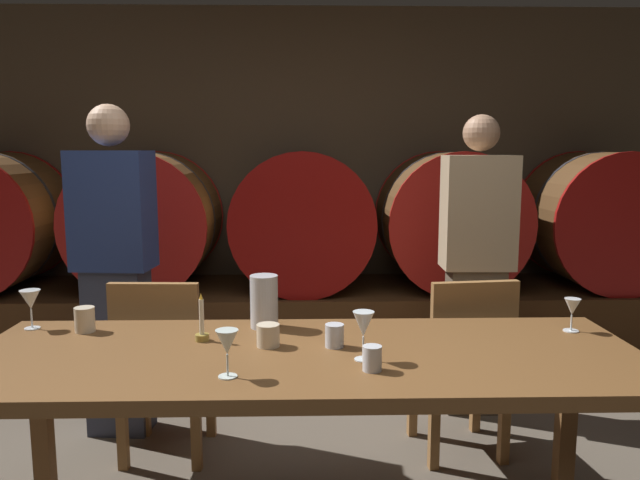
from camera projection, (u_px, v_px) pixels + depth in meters
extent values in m
cube|color=brown|center=(301.00, 177.00, 4.77)|extent=(6.91, 0.24, 2.51)
cube|color=#4C2D16|center=(301.00, 321.00, 4.37)|extent=(6.22, 0.90, 0.50)
cylinder|color=#9E1411|center=(15.00, 215.00, 4.59)|extent=(0.96, 0.03, 0.96)
cylinder|color=brown|center=(147.00, 221.00, 4.24)|extent=(0.94, 0.74, 0.94)
cylinder|color=#B21C16|center=(131.00, 228.00, 3.85)|extent=(0.96, 0.03, 0.96)
cylinder|color=#B21C16|center=(160.00, 215.00, 4.62)|extent=(0.96, 0.03, 0.96)
cylinder|color=#2D2D33|center=(147.00, 221.00, 4.24)|extent=(0.95, 0.04, 0.95)
cylinder|color=brown|center=(303.00, 220.00, 4.26)|extent=(0.94, 0.74, 0.94)
cylinder|color=maroon|center=(302.00, 227.00, 3.88)|extent=(0.96, 0.03, 0.96)
cylinder|color=maroon|center=(303.00, 215.00, 4.64)|extent=(0.96, 0.03, 0.96)
cylinder|color=#2D2D33|center=(303.00, 220.00, 4.26)|extent=(0.95, 0.04, 0.95)
cylinder|color=#513319|center=(449.00, 220.00, 4.29)|extent=(0.94, 0.74, 0.94)
cylinder|color=#B21C16|center=(463.00, 227.00, 3.91)|extent=(0.96, 0.03, 0.96)
cylinder|color=#B21C16|center=(437.00, 214.00, 4.67)|extent=(0.96, 0.03, 0.96)
cylinder|color=#2D2D33|center=(449.00, 220.00, 4.29)|extent=(0.95, 0.04, 0.95)
cylinder|color=#513319|center=(599.00, 220.00, 4.31)|extent=(0.94, 0.74, 0.94)
cylinder|color=#9E1411|center=(627.00, 226.00, 3.93)|extent=(0.96, 0.03, 0.96)
cylinder|color=#9E1411|center=(575.00, 214.00, 4.70)|extent=(0.96, 0.03, 0.96)
cylinder|color=#2D2D33|center=(599.00, 220.00, 4.31)|extent=(0.95, 0.04, 0.95)
cube|color=brown|center=(307.00, 358.00, 2.16)|extent=(2.36, 0.84, 0.05)
cube|color=brown|center=(42.00, 419.00, 2.54)|extent=(0.07, 0.07, 0.71)
cube|color=brown|center=(566.00, 413.00, 2.59)|extent=(0.07, 0.07, 0.71)
cube|color=olive|center=(167.00, 365.00, 2.93)|extent=(0.42, 0.42, 0.04)
cube|color=olive|center=(155.00, 329.00, 2.72)|extent=(0.40, 0.06, 0.42)
cube|color=olive|center=(211.00, 397.00, 3.13)|extent=(0.05, 0.05, 0.42)
cube|color=olive|center=(145.00, 396.00, 3.13)|extent=(0.05, 0.05, 0.42)
cube|color=olive|center=(196.00, 426.00, 2.79)|extent=(0.05, 0.05, 0.42)
cube|color=olive|center=(122.00, 426.00, 2.80)|extent=(0.05, 0.05, 0.42)
cube|color=olive|center=(458.00, 363.00, 2.96)|extent=(0.44, 0.44, 0.04)
cube|color=olive|center=(474.00, 327.00, 2.75)|extent=(0.40, 0.09, 0.42)
cube|color=olive|center=(476.00, 392.00, 3.18)|extent=(0.05, 0.05, 0.42)
cube|color=olive|center=(413.00, 396.00, 3.13)|extent=(0.05, 0.05, 0.42)
cube|color=olive|center=(504.00, 421.00, 2.85)|extent=(0.05, 0.05, 0.42)
cube|color=olive|center=(434.00, 425.00, 2.80)|extent=(0.05, 0.05, 0.42)
cube|color=#33384C|center=(119.00, 350.00, 3.16)|extent=(0.32, 0.23, 0.87)
cube|color=navy|center=(112.00, 210.00, 3.06)|extent=(0.40, 0.27, 0.59)
sphere|color=#D8A884|center=(108.00, 125.00, 3.00)|extent=(0.21, 0.21, 0.21)
cube|color=brown|center=(474.00, 339.00, 3.43)|extent=(0.31, 0.21, 0.82)
cube|color=tan|center=(478.00, 212.00, 3.32)|extent=(0.39, 0.25, 0.62)
sphere|color=tan|center=(481.00, 133.00, 3.26)|extent=(0.20, 0.20, 0.20)
cylinder|color=olive|center=(202.00, 337.00, 2.27)|extent=(0.05, 0.05, 0.02)
cylinder|color=#EDE5CC|center=(202.00, 317.00, 2.26)|extent=(0.02, 0.02, 0.13)
cone|color=yellow|center=(201.00, 296.00, 2.25)|extent=(0.01, 0.01, 0.02)
cylinder|color=silver|center=(264.00, 301.00, 2.43)|extent=(0.11, 0.11, 0.21)
cylinder|color=white|center=(32.00, 328.00, 2.43)|extent=(0.06, 0.06, 0.00)
cylinder|color=white|center=(32.00, 318.00, 2.42)|extent=(0.01, 0.01, 0.08)
cone|color=white|center=(30.00, 300.00, 2.41)|extent=(0.08, 0.08, 0.08)
cylinder|color=silver|center=(228.00, 376.00, 1.91)|extent=(0.06, 0.06, 0.00)
cylinder|color=silver|center=(228.00, 365.00, 1.91)|extent=(0.01, 0.01, 0.07)
cone|color=silver|center=(227.00, 342.00, 1.90)|extent=(0.07, 0.07, 0.08)
cylinder|color=white|center=(363.00, 359.00, 2.07)|extent=(0.06, 0.06, 0.00)
cylinder|color=white|center=(363.00, 348.00, 2.06)|extent=(0.01, 0.01, 0.08)
cone|color=white|center=(363.00, 324.00, 2.05)|extent=(0.07, 0.07, 0.09)
cylinder|color=white|center=(571.00, 331.00, 2.40)|extent=(0.06, 0.06, 0.00)
cylinder|color=white|center=(571.00, 323.00, 2.39)|extent=(0.01, 0.01, 0.06)
cone|color=white|center=(572.00, 307.00, 2.38)|extent=(0.06, 0.06, 0.07)
cylinder|color=beige|center=(85.00, 320.00, 2.38)|extent=(0.08, 0.08, 0.10)
cylinder|color=beige|center=(268.00, 335.00, 2.21)|extent=(0.08, 0.08, 0.08)
cylinder|color=silver|center=(335.00, 336.00, 2.20)|extent=(0.07, 0.07, 0.08)
cylinder|color=silver|center=(372.00, 358.00, 1.96)|extent=(0.06, 0.06, 0.08)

